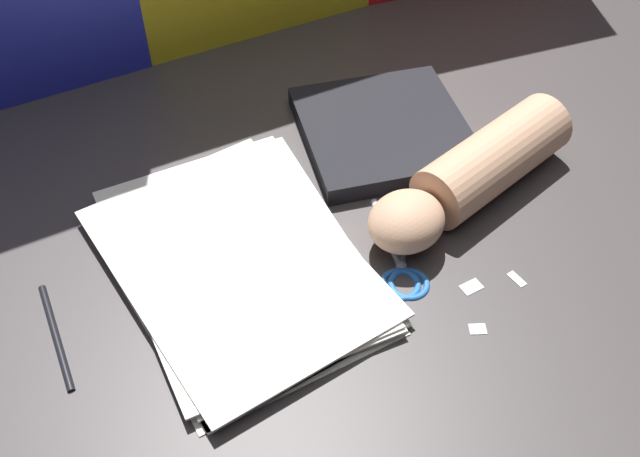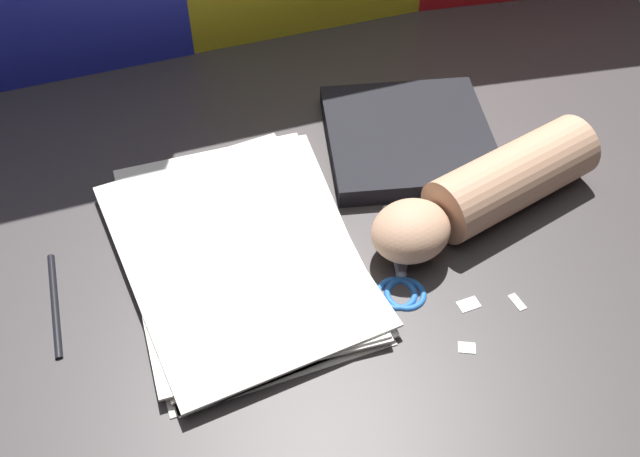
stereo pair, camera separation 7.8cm
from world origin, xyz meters
TOP-DOWN VIEW (x-y plane):
  - ground_plane at (0.00, 0.00)m, footprint 6.00×6.00m
  - paper_stack at (-0.06, 0.03)m, footprint 0.27×0.36m
  - book_closed at (0.19, 0.14)m, footprint 0.25×0.25m
  - scissors at (0.10, -0.05)m, footprint 0.11×0.15m
  - hand_forearm at (0.22, 0.00)m, footprint 0.31×0.15m
  - paper_scrap_near at (0.15, -0.11)m, footprint 0.02×0.02m
  - paper_scrap_mid at (0.20, -0.13)m, footprint 0.01×0.02m
  - paper_scrap_far at (0.12, -0.16)m, footprint 0.02×0.02m
  - pen at (-0.26, 0.04)m, footprint 0.02×0.14m

SIDE VIEW (x-z plane):
  - ground_plane at x=0.00m, z-range 0.00..0.00m
  - paper_scrap_near at x=0.15m, z-range 0.00..0.00m
  - paper_scrap_mid at x=0.20m, z-range 0.00..0.00m
  - paper_scrap_far at x=0.12m, z-range 0.00..0.00m
  - pen at x=-0.26m, z-range 0.00..0.01m
  - scissors at x=0.10m, z-range 0.00..0.01m
  - paper_stack at x=-0.06m, z-range 0.00..0.02m
  - book_closed at x=0.19m, z-range 0.00..0.03m
  - hand_forearm at x=0.22m, z-range 0.00..0.08m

